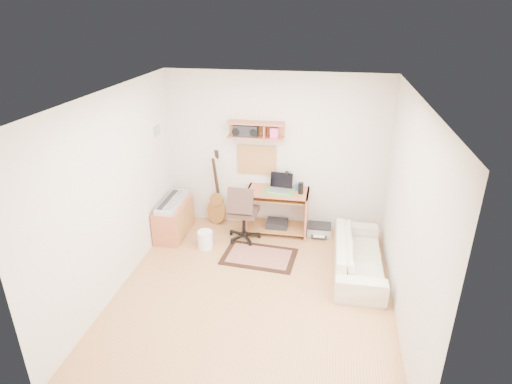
% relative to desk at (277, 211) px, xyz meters
% --- Properties ---
extents(floor, '(3.60, 4.00, 0.01)m').
position_rel_desk_xyz_m(floor, '(-0.09, -1.73, -0.38)').
color(floor, tan).
rests_on(floor, ground).
extents(ceiling, '(3.60, 4.00, 0.01)m').
position_rel_desk_xyz_m(ceiling, '(-0.09, -1.73, 2.23)').
color(ceiling, white).
rests_on(ceiling, ground).
extents(back_wall, '(3.60, 0.01, 2.60)m').
position_rel_desk_xyz_m(back_wall, '(-0.09, 0.28, 0.93)').
color(back_wall, beige).
rests_on(back_wall, ground).
extents(left_wall, '(0.01, 4.00, 2.60)m').
position_rel_desk_xyz_m(left_wall, '(-1.90, -1.73, 0.93)').
color(left_wall, beige).
rests_on(left_wall, ground).
extents(right_wall, '(0.01, 4.00, 2.60)m').
position_rel_desk_xyz_m(right_wall, '(1.71, -1.73, 0.93)').
color(right_wall, beige).
rests_on(right_wall, ground).
extents(wall_shelf, '(0.90, 0.25, 0.26)m').
position_rel_desk_xyz_m(wall_shelf, '(-0.39, 0.15, 1.32)').
color(wall_shelf, '#BE6543').
rests_on(wall_shelf, back_wall).
extents(cork_board, '(0.64, 0.03, 0.49)m').
position_rel_desk_xyz_m(cork_board, '(-0.39, 0.25, 0.79)').
color(cork_board, '#A87E54').
rests_on(cork_board, back_wall).
extents(wall_photo, '(0.02, 0.20, 0.15)m').
position_rel_desk_xyz_m(wall_photo, '(-1.88, -0.23, 1.34)').
color(wall_photo, '#4C8CBF').
rests_on(wall_photo, left_wall).
extents(desk, '(1.00, 0.55, 0.75)m').
position_rel_desk_xyz_m(desk, '(0.00, 0.00, 0.00)').
color(desk, '#BE6543').
rests_on(desk, floor).
extents(laptop, '(0.40, 0.40, 0.28)m').
position_rel_desk_xyz_m(laptop, '(0.03, -0.02, 0.51)').
color(laptop, silver).
rests_on(laptop, desk).
extents(speaker, '(0.08, 0.08, 0.19)m').
position_rel_desk_xyz_m(speaker, '(0.37, -0.05, 0.47)').
color(speaker, black).
rests_on(speaker, desk).
extents(desk_lamp, '(0.10, 0.10, 0.31)m').
position_rel_desk_xyz_m(desk_lamp, '(0.18, 0.14, 0.53)').
color(desk_lamp, black).
rests_on(desk_lamp, desk).
extents(pencil_cup, '(0.07, 0.07, 0.10)m').
position_rel_desk_xyz_m(pencil_cup, '(0.30, 0.10, 0.43)').
color(pencil_cup, '#33519A').
rests_on(pencil_cup, desk).
extents(boombox, '(0.39, 0.18, 0.20)m').
position_rel_desk_xyz_m(boombox, '(-0.55, 0.15, 1.30)').
color(boombox, black).
rests_on(boombox, wall_shelf).
extents(rug, '(1.14, 0.81, 0.01)m').
position_rel_desk_xyz_m(rug, '(-0.16, -0.83, -0.37)').
color(rug, tan).
rests_on(rug, floor).
extents(task_chair, '(0.52, 0.52, 0.99)m').
position_rel_desk_xyz_m(task_chair, '(-0.50, -0.34, 0.12)').
color(task_chair, '#3E2C25').
rests_on(task_chair, floor).
extents(cabinet, '(0.40, 0.90, 0.55)m').
position_rel_desk_xyz_m(cabinet, '(-1.67, -0.38, -0.10)').
color(cabinet, '#BE6543').
rests_on(cabinet, floor).
extents(music_keyboard, '(0.28, 0.88, 0.08)m').
position_rel_desk_xyz_m(music_keyboard, '(-1.67, -0.38, 0.21)').
color(music_keyboard, '#B2B5BA').
rests_on(music_keyboard, cabinet).
extents(guitar, '(0.40, 0.31, 1.30)m').
position_rel_desk_xyz_m(guitar, '(-1.08, 0.13, 0.28)').
color(guitar, '#A16A31').
rests_on(guitar, floor).
extents(waste_basket, '(0.25, 0.25, 0.28)m').
position_rel_desk_xyz_m(waste_basket, '(-1.04, -0.71, -0.23)').
color(waste_basket, white).
rests_on(waste_basket, floor).
extents(printer, '(0.40, 0.31, 0.15)m').
position_rel_desk_xyz_m(printer, '(0.71, 0.05, -0.29)').
color(printer, '#A5A8AA').
rests_on(printer, floor).
extents(sofa, '(0.50, 1.70, 0.66)m').
position_rel_desk_xyz_m(sofa, '(1.29, -0.94, -0.04)').
color(sofa, beige).
rests_on(sofa, floor).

